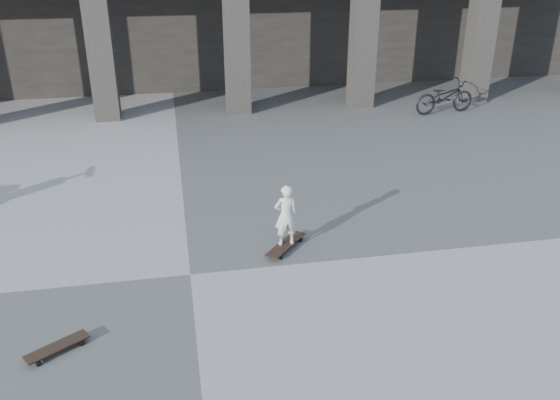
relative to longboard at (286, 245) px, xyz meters
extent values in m
plane|color=#4B4B48|center=(-1.57, -0.51, -0.08)|extent=(90.00, 90.00, 0.00)
cube|color=#2A2823|center=(-3.35, 7.99, 1.92)|extent=(0.65, 0.65, 4.00)
cube|color=#2A2823|center=(0.22, 7.99, 1.92)|extent=(0.65, 0.65, 4.00)
cube|color=#2A2823|center=(3.79, 7.99, 1.92)|extent=(0.65, 0.65, 4.00)
cube|color=#2A2823|center=(7.36, 7.99, 1.92)|extent=(0.65, 0.65, 4.00)
cube|color=black|center=(0.00, 0.00, 0.01)|extent=(0.79, 0.88, 0.02)
cube|color=#B2B2B7|center=(0.22, 0.26, -0.03)|extent=(0.19, 0.17, 0.03)
cube|color=#B2B2B7|center=(-0.22, -0.26, -0.03)|extent=(0.19, 0.17, 0.03)
cylinder|color=black|center=(0.14, 0.32, -0.04)|extent=(0.07, 0.07, 0.07)
cylinder|color=black|center=(0.29, 0.19, -0.04)|extent=(0.07, 0.07, 0.07)
cylinder|color=black|center=(-0.29, -0.19, -0.04)|extent=(0.07, 0.07, 0.07)
cylinder|color=black|center=(-0.14, -0.32, -0.04)|extent=(0.07, 0.07, 0.07)
cube|color=black|center=(-3.26, -2.01, 0.01)|extent=(0.77, 0.59, 0.02)
cube|color=#B2B2B7|center=(-3.03, -1.86, -0.03)|extent=(0.14, 0.18, 0.03)
cube|color=#B2B2B7|center=(-3.49, -2.16, -0.03)|extent=(0.14, 0.18, 0.03)
cylinder|color=black|center=(-3.08, -1.78, -0.04)|extent=(0.07, 0.06, 0.07)
cylinder|color=black|center=(-2.98, -1.93, -0.04)|extent=(0.07, 0.06, 0.07)
cylinder|color=black|center=(-3.54, -2.08, -0.04)|extent=(0.07, 0.06, 0.07)
cylinder|color=black|center=(-3.44, -2.23, -0.04)|extent=(0.07, 0.06, 0.07)
imported|color=beige|center=(0.00, 0.00, 0.53)|extent=(0.39, 0.28, 1.03)
imported|color=black|center=(5.86, 6.79, 0.39)|extent=(1.84, 0.85, 0.93)
camera|label=1|loc=(-1.65, -8.25, 4.68)|focal=38.00mm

